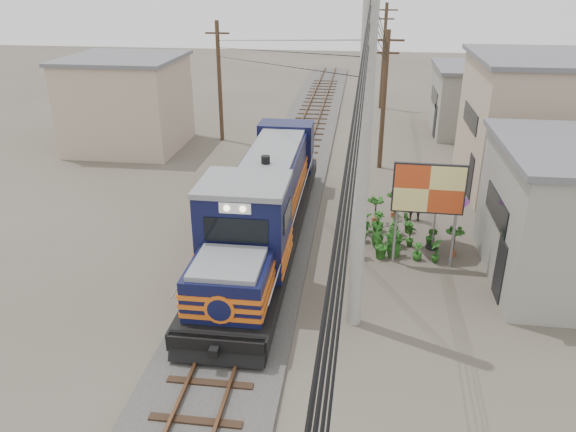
# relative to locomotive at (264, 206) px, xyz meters

# --- Properties ---
(ground) EXTENTS (120.00, 120.00, 0.00)m
(ground) POSITION_rel_locomotive_xyz_m (0.00, -4.18, -1.63)
(ground) COLOR #473F35
(ground) RESTS_ON ground
(ballast) EXTENTS (3.60, 70.00, 0.16)m
(ballast) POSITION_rel_locomotive_xyz_m (0.00, 5.82, -1.55)
(ballast) COLOR #595651
(ballast) RESTS_ON ground
(track) EXTENTS (1.15, 70.00, 0.12)m
(track) POSITION_rel_locomotive_xyz_m (0.00, 5.82, -1.37)
(track) COLOR #51331E
(track) RESTS_ON ground
(locomotive) EXTENTS (2.73, 14.83, 3.68)m
(locomotive) POSITION_rel_locomotive_xyz_m (0.00, 0.00, 0.00)
(locomotive) COLOR black
(locomotive) RESTS_ON ground
(utility_pole_main) EXTENTS (0.40, 0.40, 10.00)m
(utility_pole_main) POSITION_rel_locomotive_xyz_m (3.50, -4.68, 3.37)
(utility_pole_main) COLOR #9E9B93
(utility_pole_main) RESTS_ON ground
(wooden_pole_mid) EXTENTS (1.60, 0.24, 7.00)m
(wooden_pole_mid) POSITION_rel_locomotive_xyz_m (4.50, 9.82, 2.05)
(wooden_pole_mid) COLOR #4C3826
(wooden_pole_mid) RESTS_ON ground
(wooden_pole_far) EXTENTS (1.60, 0.24, 7.50)m
(wooden_pole_far) POSITION_rel_locomotive_xyz_m (4.80, 23.82, 2.30)
(wooden_pole_far) COLOR #4C3826
(wooden_pole_far) RESTS_ON ground
(wooden_pole_left) EXTENTS (1.60, 0.24, 7.00)m
(wooden_pole_left) POSITION_rel_locomotive_xyz_m (-5.00, 13.82, 2.05)
(wooden_pole_left) COLOR #4C3826
(wooden_pole_left) RESTS_ON ground
(power_lines) EXTENTS (9.65, 19.00, 3.30)m
(power_lines) POSITION_rel_locomotive_xyz_m (-0.14, 4.31, 5.94)
(power_lines) COLOR black
(power_lines) RESTS_ON ground
(shophouse_mid) EXTENTS (8.40, 7.35, 6.20)m
(shophouse_mid) POSITION_rel_locomotive_xyz_m (12.50, 7.82, 1.48)
(shophouse_mid) COLOR tan
(shophouse_mid) RESTS_ON ground
(shophouse_back) EXTENTS (6.30, 6.30, 4.20)m
(shophouse_back) POSITION_rel_locomotive_xyz_m (11.00, 17.82, 0.48)
(shophouse_back) COLOR gray
(shophouse_back) RESTS_ON ground
(shophouse_left) EXTENTS (6.30, 6.30, 5.20)m
(shophouse_left) POSITION_rel_locomotive_xyz_m (-10.00, 11.82, 0.98)
(shophouse_left) COLOR tan
(shophouse_left) RESTS_ON ground
(billboard) EXTENTS (2.44, 0.20, 3.77)m
(billboard) POSITION_rel_locomotive_xyz_m (5.80, -0.75, 1.16)
(billboard) COLOR #99999E
(billboard) RESTS_ON ground
(market_umbrella) EXTENTS (2.58, 2.58, 2.58)m
(market_umbrella) POSITION_rel_locomotive_xyz_m (6.31, 0.57, 0.64)
(market_umbrella) COLOR black
(market_umbrella) RESTS_ON ground
(vendor) EXTENTS (0.70, 0.50, 1.82)m
(vendor) POSITION_rel_locomotive_xyz_m (5.82, 3.13, -0.72)
(vendor) COLOR black
(vendor) RESTS_ON ground
(plant_nursery) EXTENTS (3.36, 2.99, 1.10)m
(plant_nursery) POSITION_rel_locomotive_xyz_m (4.54, 0.61, -1.15)
(plant_nursery) COLOR #235C1A
(plant_nursery) RESTS_ON ground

